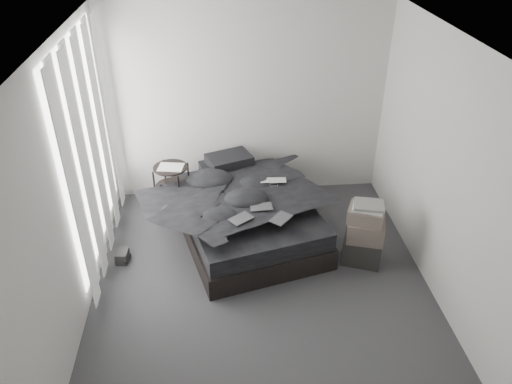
{
  "coord_description": "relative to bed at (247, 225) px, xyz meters",
  "views": [
    {
      "loc": [
        -0.41,
        -3.96,
        3.72
      ],
      "look_at": [
        0.0,
        0.8,
        0.75
      ],
      "focal_mm": 35.0,
      "sensor_mm": 36.0,
      "label": 1
    }
  ],
  "objects": [
    {
      "name": "wall_front",
      "position": [
        0.1,
        -3.12,
        1.17
      ],
      "size": [
        3.6,
        0.01,
        2.6
      ],
      "primitive_type": "cube",
      "color": "silver",
      "rests_on": "ground"
    },
    {
      "name": "art_book_snake",
      "position": [
        1.29,
        -0.62,
        0.64
      ],
      "size": [
        0.37,
        0.32,
        0.03
      ],
      "primitive_type": "cube",
      "rotation": [
        0.0,
        0.0,
        -0.25
      ],
      "color": "silver",
      "rests_on": "art_book_white"
    },
    {
      "name": "wall_right",
      "position": [
        1.9,
        -1.02,
        1.17
      ],
      "size": [
        0.01,
        4.2,
        2.6
      ],
      "primitive_type": "cube",
      "color": "silver",
      "rests_on": "ground"
    },
    {
      "name": "duvet",
      "position": [
        0.01,
        -0.05,
        0.46
      ],
      "size": [
        1.83,
        1.99,
        0.23
      ],
      "primitive_type": "imported",
      "rotation": [
        0.0,
        0.0,
        0.26
      ],
      "color": "black",
      "rests_on": "mattress"
    },
    {
      "name": "box_lower",
      "position": [
        1.28,
        -0.61,
        0.02
      ],
      "size": [
        0.52,
        0.46,
        0.32
      ],
      "primitive_type": "cube",
      "rotation": [
        0.0,
        0.0,
        -0.36
      ],
      "color": "black",
      "rests_on": "floor"
    },
    {
      "name": "pillow_upper",
      "position": [
        -0.17,
        0.72,
        0.54
      ],
      "size": [
        0.65,
        0.55,
        0.12
      ],
      "primitive_type": "cube",
      "rotation": [
        0.0,
        0.0,
        0.36
      ],
      "color": "black",
      "rests_on": "pillow_lower"
    },
    {
      "name": "wall_left",
      "position": [
        -1.7,
        -1.02,
        1.17
      ],
      "size": [
        0.01,
        4.2,
        2.6
      ],
      "primitive_type": "cube",
      "color": "silver",
      "rests_on": "ground"
    },
    {
      "name": "papers",
      "position": [
        -0.89,
        0.38,
        0.65
      ],
      "size": [
        0.33,
        0.27,
        0.02
      ],
      "primitive_type": "cube",
      "rotation": [
        0.0,
        0.0,
        -0.17
      ],
      "color": "white",
      "rests_on": "side_stand"
    },
    {
      "name": "wall_back",
      "position": [
        0.1,
        1.08,
        1.17
      ],
      "size": [
        3.6,
        0.01,
        2.6
      ],
      "primitive_type": "cube",
      "color": "silver",
      "rests_on": "ground"
    },
    {
      "name": "comic_a",
      "position": [
        -0.1,
        -0.57,
        0.58
      ],
      "size": [
        0.3,
        0.28,
        0.01
      ],
      "primitive_type": "cube",
      "rotation": [
        0.0,
        0.0,
        0.64
      ],
      "color": "black",
      "rests_on": "duvet"
    },
    {
      "name": "floor",
      "position": [
        0.1,
        -1.02,
        -0.13
      ],
      "size": [
        3.6,
        4.2,
        0.01
      ],
      "primitive_type": "cube",
      "color": "#37373A",
      "rests_on": "ground"
    },
    {
      "name": "laptop",
      "position": [
        0.34,
        0.14,
        0.58
      ],
      "size": [
        0.33,
        0.22,
        0.02
      ],
      "primitive_type": "imported",
      "rotation": [
        0.0,
        0.0,
        -0.06
      ],
      "color": "silver",
      "rests_on": "duvet"
    },
    {
      "name": "window_left",
      "position": [
        -1.68,
        -0.12,
        1.22
      ],
      "size": [
        0.02,
        2.0,
        2.3
      ],
      "primitive_type": "cube",
      "color": "white",
      "rests_on": "wall_left"
    },
    {
      "name": "bed",
      "position": [
        0.0,
        0.0,
        0.0
      ],
      "size": [
        1.94,
        2.28,
        0.27
      ],
      "primitive_type": "cube",
      "rotation": [
        0.0,
        0.0,
        0.26
      ],
      "color": "black",
      "rests_on": "floor"
    },
    {
      "name": "art_book_white",
      "position": [
        1.28,
        -0.61,
        0.61
      ],
      "size": [
        0.4,
        0.36,
        0.03
      ],
      "primitive_type": "cube",
      "rotation": [
        0.0,
        0.0,
        -0.36
      ],
      "color": "silver",
      "rests_on": "box_upper"
    },
    {
      "name": "box_mid",
      "position": [
        1.29,
        -0.62,
        0.3
      ],
      "size": [
        0.47,
        0.42,
        0.24
      ],
      "primitive_type": "cube",
      "rotation": [
        0.0,
        0.0,
        -0.29
      ],
      "color": "brown",
      "rests_on": "box_lower"
    },
    {
      "name": "ceiling",
      "position": [
        0.1,
        -1.02,
        2.47
      ],
      "size": [
        3.6,
        4.2,
        0.01
      ],
      "primitive_type": "cube",
      "color": "white",
      "rests_on": "ground"
    },
    {
      "name": "box_upper",
      "position": [
        1.27,
        -0.61,
        0.51
      ],
      "size": [
        0.47,
        0.43,
        0.17
      ],
      "primitive_type": "cube",
      "rotation": [
        0.0,
        0.0,
        -0.41
      ],
      "color": "brown",
      "rests_on": "box_mid"
    },
    {
      "name": "comic_b",
      "position": [
        0.14,
        -0.36,
        0.58
      ],
      "size": [
        0.26,
        0.17,
        0.01
      ],
      "primitive_type": "cube",
      "rotation": [
        0.0,
        0.0,
        0.05
      ],
      "color": "black",
      "rests_on": "duvet"
    },
    {
      "name": "floor_books",
      "position": [
        -1.46,
        -0.39,
        -0.07
      ],
      "size": [
        0.15,
        0.2,
        0.13
      ],
      "primitive_type": "cube",
      "rotation": [
        0.0,
        0.0,
        -0.12
      ],
      "color": "black",
      "rests_on": "floor"
    },
    {
      "name": "curtain_left",
      "position": [
        -1.63,
        -0.12,
        1.15
      ],
      "size": [
        0.06,
        2.12,
        2.48
      ],
      "primitive_type": "cube",
      "color": "white",
      "rests_on": "wall_left"
    },
    {
      "name": "side_stand",
      "position": [
        -0.9,
        0.4,
        0.25
      ],
      "size": [
        0.54,
        0.54,
        0.77
      ],
      "primitive_type": "cylinder",
      "rotation": [
        0.0,
        0.0,
        -0.34
      ],
      "color": "black",
      "rests_on": "floor"
    },
    {
      "name": "pillow_lower",
      "position": [
        -0.24,
        0.73,
        0.41
      ],
      "size": [
        0.67,
        0.54,
        0.13
      ],
      "primitive_type": "cube",
      "rotation": [
        0.0,
        0.0,
        0.26
      ],
      "color": "black",
      "rests_on": "mattress"
    },
    {
      "name": "comic_c",
      "position": [
        0.34,
        -0.6,
        0.59
      ],
      "size": [
        0.28,
        0.29,
        0.01
      ],
      "primitive_type": "cube",
      "rotation": [
        0.0,
        0.0,
        0.87
      ],
      "color": "black",
      "rests_on": "duvet"
    },
    {
      "name": "mattress",
      "position": [
        0.0,
        0.0,
        0.24
      ],
      "size": [
        1.87,
        2.21,
        0.21
      ],
      "primitive_type": "cube",
      "rotation": [
        0.0,
        0.0,
        0.26
      ],
      "color": "black",
      "rests_on": "bed"
    }
  ]
}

